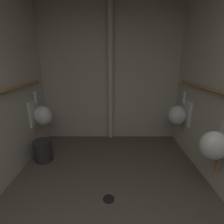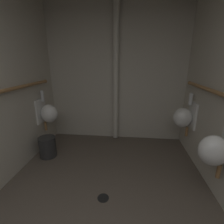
{
  "view_description": "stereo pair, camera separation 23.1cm",
  "coord_description": "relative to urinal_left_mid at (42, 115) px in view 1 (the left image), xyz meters",
  "views": [
    {
      "loc": [
        0.03,
        0.05,
        1.57
      ],
      "look_at": [
        0.03,
        2.25,
        0.88
      ],
      "focal_mm": 26.18,
      "sensor_mm": 36.0,
      "label": 1
    },
    {
      "loc": [
        0.26,
        0.05,
        1.57
      ],
      "look_at": [
        0.03,
        2.25,
        0.88
      ],
      "focal_mm": 26.18,
      "sensor_mm": 36.0,
      "label": 2
    }
  ],
  "objects": [
    {
      "name": "wall_back",
      "position": [
        1.19,
        0.59,
        0.64
      ],
      "size": [
        2.8,
        0.06,
        2.64
      ],
      "primitive_type": "cube",
      "color": "beige",
      "rests_on": "ground"
    },
    {
      "name": "floor",
      "position": [
        1.19,
        -1.09,
        -0.72
      ],
      "size": [
        2.8,
        3.41,
        0.08
      ],
      "primitive_type": "cube",
      "color": "brown",
      "rests_on": "ground"
    },
    {
      "name": "urinal_right_mid",
      "position": [
        2.39,
        -1.05,
        0.0
      ],
      "size": [
        0.32,
        0.3,
        0.76
      ],
      "color": "white"
    },
    {
      "name": "urinal_right_far",
      "position": [
        2.39,
        0.02,
        0.0
      ],
      "size": [
        0.32,
        0.3,
        0.76
      ],
      "color": "white"
    },
    {
      "name": "urinal_left_mid",
      "position": [
        0.0,
        0.0,
        0.0
      ],
      "size": [
        0.32,
        0.3,
        0.76
      ],
      "color": "white"
    },
    {
      "name": "floor_drain",
      "position": [
        1.18,
        -1.14,
        -0.67
      ],
      "size": [
        0.14,
        0.14,
        0.01
      ],
      "primitive_type": "cylinder",
      "color": "black",
      "rests_on": "ground"
    },
    {
      "name": "waste_bin",
      "position": [
        0.09,
        -0.33,
        -0.5
      ],
      "size": [
        0.28,
        0.28,
        0.35
      ],
      "primitive_type": "cylinder",
      "color": "#2D2D2D",
      "rests_on": "ground"
    },
    {
      "name": "standpipe_back_wall",
      "position": [
        1.19,
        0.48,
        0.64
      ],
      "size": [
        0.1,
        0.1,
        2.59
      ],
      "primitive_type": "cylinder",
      "color": "beige",
      "rests_on": "ground"
    }
  ]
}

